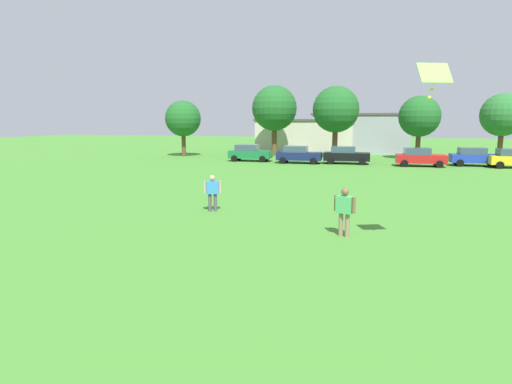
{
  "coord_description": "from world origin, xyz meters",
  "views": [
    {
      "loc": [
        5.34,
        0.36,
        4.1
      ],
      "look_at": [
        2.56,
        11.74,
        2.14
      ],
      "focal_mm": 30.07,
      "sensor_mm": 36.0,
      "label": 1
    }
  ],
  "objects_px": {
    "parked_car_blue_4": "(475,157)",
    "tree_center": "(336,110)",
    "parked_car_black_2": "(346,155)",
    "tree_right": "(420,117)",
    "parked_car_navy_1": "(298,154)",
    "tree_left": "(274,108)",
    "bystander_near_trees": "(212,190)",
    "tree_far_right": "(503,115)",
    "parked_car_red_3": "(420,157)",
    "adult_bystander": "(345,208)",
    "parked_car_green_0": "(250,153)",
    "kite": "(434,76)",
    "tree_far_left": "(183,119)"
  },
  "relations": [
    {
      "from": "parked_car_navy_1",
      "to": "tree_center",
      "type": "xyz_separation_m",
      "value": [
        3.08,
        6.48,
        4.4
      ]
    },
    {
      "from": "parked_car_navy_1",
      "to": "tree_far_right",
      "type": "height_order",
      "value": "tree_far_right"
    },
    {
      "from": "parked_car_black_2",
      "to": "tree_right",
      "type": "distance_m",
      "value": 10.38
    },
    {
      "from": "adult_bystander",
      "to": "parked_car_navy_1",
      "type": "relative_size",
      "value": 0.41
    },
    {
      "from": "tree_far_left",
      "to": "tree_left",
      "type": "relative_size",
      "value": 0.78
    },
    {
      "from": "tree_left",
      "to": "bystander_near_trees",
      "type": "bearing_deg",
      "value": -83.74
    },
    {
      "from": "bystander_near_trees",
      "to": "kite",
      "type": "distance_m",
      "value": 10.64
    },
    {
      "from": "bystander_near_trees",
      "to": "parked_car_navy_1",
      "type": "xyz_separation_m",
      "value": [
        0.61,
        23.2,
        -0.13
      ]
    },
    {
      "from": "tree_right",
      "to": "parked_car_red_3",
      "type": "bearing_deg",
      "value": -95.06
    },
    {
      "from": "parked_car_red_3",
      "to": "tree_far_right",
      "type": "height_order",
      "value": "tree_far_right"
    },
    {
      "from": "bystander_near_trees",
      "to": "kite",
      "type": "xyz_separation_m",
      "value": [
        8.43,
        -4.81,
        4.36
      ]
    },
    {
      "from": "parked_car_blue_4",
      "to": "tree_left",
      "type": "relative_size",
      "value": 0.53
    },
    {
      "from": "parked_car_navy_1",
      "to": "parked_car_blue_4",
      "type": "distance_m",
      "value": 16.04
    },
    {
      "from": "adult_bystander",
      "to": "kite",
      "type": "distance_m",
      "value": 5.28
    },
    {
      "from": "adult_bystander",
      "to": "parked_car_red_3",
      "type": "xyz_separation_m",
      "value": [
        5.7,
        25.84,
        -0.18
      ]
    },
    {
      "from": "parked_car_red_3",
      "to": "tree_far_right",
      "type": "bearing_deg",
      "value": 44.53
    },
    {
      "from": "parked_car_red_3",
      "to": "tree_center",
      "type": "relative_size",
      "value": 0.55
    },
    {
      "from": "parked_car_navy_1",
      "to": "tree_far_right",
      "type": "distance_m",
      "value": 22.12
    },
    {
      "from": "parked_car_navy_1",
      "to": "tree_left",
      "type": "bearing_deg",
      "value": 115.84
    },
    {
      "from": "parked_car_red_3",
      "to": "tree_far_left",
      "type": "height_order",
      "value": "tree_far_left"
    },
    {
      "from": "parked_car_blue_4",
      "to": "tree_center",
      "type": "bearing_deg",
      "value": 157.74
    },
    {
      "from": "parked_car_green_0",
      "to": "parked_car_red_3",
      "type": "distance_m",
      "value": 16.28
    },
    {
      "from": "parked_car_black_2",
      "to": "tree_far_right",
      "type": "relative_size",
      "value": 0.62
    },
    {
      "from": "parked_car_black_2",
      "to": "parked_car_red_3",
      "type": "relative_size",
      "value": 1.0
    },
    {
      "from": "tree_far_right",
      "to": "parked_car_green_0",
      "type": "bearing_deg",
      "value": -163.31
    },
    {
      "from": "parked_car_red_3",
      "to": "tree_left",
      "type": "xyz_separation_m",
      "value": [
        -15.17,
        8.75,
        4.63
      ]
    },
    {
      "from": "parked_car_navy_1",
      "to": "parked_car_black_2",
      "type": "bearing_deg",
      "value": 6.46
    },
    {
      "from": "adult_bystander",
      "to": "parked_car_navy_1",
      "type": "bearing_deg",
      "value": -52.02
    },
    {
      "from": "parked_car_green_0",
      "to": "parked_car_black_2",
      "type": "xyz_separation_m",
      "value": [
        9.65,
        -0.43,
        0.0
      ]
    },
    {
      "from": "adult_bystander",
      "to": "tree_left",
      "type": "xyz_separation_m",
      "value": [
        -9.47,
        34.59,
        4.45
      ]
    },
    {
      "from": "bystander_near_trees",
      "to": "parked_car_black_2",
      "type": "bearing_deg",
      "value": 56.19
    },
    {
      "from": "tree_center",
      "to": "parked_car_red_3",
      "type": "bearing_deg",
      "value": -40.39
    },
    {
      "from": "parked_car_green_0",
      "to": "tree_left",
      "type": "relative_size",
      "value": 0.53
    },
    {
      "from": "tree_far_left",
      "to": "parked_car_navy_1",
      "type": "bearing_deg",
      "value": -19.87
    },
    {
      "from": "tree_left",
      "to": "tree_center",
      "type": "relative_size",
      "value": 1.04
    },
    {
      "from": "parked_car_navy_1",
      "to": "parked_car_blue_4",
      "type": "height_order",
      "value": "same"
    },
    {
      "from": "tree_center",
      "to": "tree_left",
      "type": "bearing_deg",
      "value": 164.88
    },
    {
      "from": "parked_car_black_2",
      "to": "tree_right",
      "type": "xyz_separation_m",
      "value": [
        7.23,
        6.48,
        3.65
      ]
    },
    {
      "from": "tree_far_left",
      "to": "parked_car_blue_4",
      "type": "bearing_deg",
      "value": -7.38
    },
    {
      "from": "parked_car_red_3",
      "to": "tree_right",
      "type": "relative_size",
      "value": 0.64
    },
    {
      "from": "tree_center",
      "to": "parked_car_green_0",
      "type": "bearing_deg",
      "value": -145.99
    },
    {
      "from": "parked_car_navy_1",
      "to": "parked_car_black_2",
      "type": "distance_m",
      "value": 4.54
    },
    {
      "from": "kite",
      "to": "parked_car_red_3",
      "type": "bearing_deg",
      "value": 83.26
    },
    {
      "from": "tree_far_left",
      "to": "tree_right",
      "type": "relative_size",
      "value": 0.95
    },
    {
      "from": "parked_car_black_2",
      "to": "parked_car_red_3",
      "type": "xyz_separation_m",
      "value": [
        6.58,
        -0.84,
        0.0
      ]
    },
    {
      "from": "parked_car_green_0",
      "to": "tree_far_right",
      "type": "xyz_separation_m",
      "value": [
        25.2,
        7.55,
        3.81
      ]
    },
    {
      "from": "tree_left",
      "to": "parked_car_blue_4",
      "type": "bearing_deg",
      "value": -19.78
    },
    {
      "from": "bystander_near_trees",
      "to": "tree_center",
      "type": "height_order",
      "value": "tree_center"
    },
    {
      "from": "adult_bystander",
      "to": "tree_far_left",
      "type": "xyz_separation_m",
      "value": [
        -19.51,
        31.28,
        3.27
      ]
    },
    {
      "from": "tree_far_left",
      "to": "tree_left",
      "type": "xyz_separation_m",
      "value": [
        10.04,
        3.32,
        1.18
      ]
    }
  ]
}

